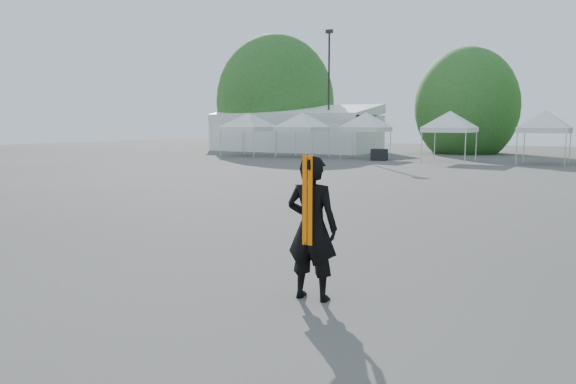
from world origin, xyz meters
The scene contains 12 objects.
ground centered at (0.00, 0.00, 0.00)m, with size 120.00×120.00×0.00m, color #474442.
marquee centered at (-22.00, 35.00, 1.97)m, with size 15.00×6.25×4.23m.
light_pole_west centered at (-18.00, 34.00, 5.77)m, with size 0.60×0.25×10.30m.
tree_far_w centered at (-26.00, 38.00, 4.54)m, with size 4.80×4.80×7.30m.
tree_mid_w centered at (-8.00, 40.00, 3.93)m, with size 4.16×4.16×6.33m.
tent_a centered at (-21.40, 27.10, 3.06)m, with size 4.70×4.70×3.88m.
tent_b centered at (-16.98, 27.83, 3.06)m, with size 4.44×4.44×3.88m.
tent_c centered at (-12.27, 28.85, 3.06)m, with size 4.11×4.11×3.88m.
tent_d centered at (-6.10, 28.37, 3.06)m, with size 4.25×4.25×3.88m.
tent_e centered at (-0.46, 28.99, 3.06)m, with size 4.07×4.07×3.88m.
man centered at (0.51, -1.94, 1.03)m, with size 0.79×0.56×2.06m.
crate_west centered at (-10.45, 27.04, 0.39)m, with size 1.01×0.79×0.79m, color black.
Camera 1 is at (4.29, -8.71, 2.47)m, focal length 35.00 mm.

